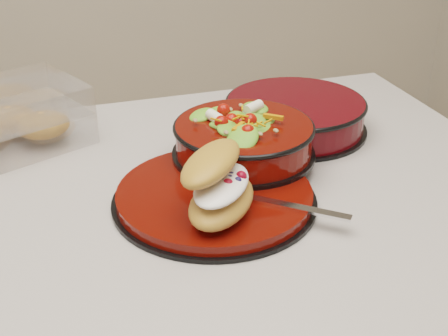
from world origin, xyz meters
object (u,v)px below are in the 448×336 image
object	(u,v)px
extra_bowl	(295,114)
fork	(277,203)
croissant	(220,184)
salad_bowl	(244,134)
pastry_box	(8,120)
dinner_plate	(215,196)

from	to	relation	value
extra_bowl	fork	bearing A→B (deg)	-118.39
fork	croissant	bearing A→B (deg)	123.85
salad_bowl	croissant	bearing A→B (deg)	-120.12
croissant	salad_bowl	bearing A→B (deg)	6.07
salad_bowl	fork	bearing A→B (deg)	-92.34
salad_bowl	croissant	xyz separation A→B (m)	(-0.08, -0.14, 0.00)
fork	pastry_box	bearing A→B (deg)	84.20
fork	extra_bowl	world-z (taller)	extra_bowl
dinner_plate	extra_bowl	xyz separation A→B (m)	(0.20, 0.18, 0.02)
croissant	pastry_box	bearing A→B (deg)	73.52
pastry_box	extra_bowl	distance (m)	0.46
pastry_box	dinner_plate	bearing A→B (deg)	-69.72
pastry_box	fork	bearing A→B (deg)	-68.97
fork	salad_bowl	bearing A→B (deg)	37.83
dinner_plate	salad_bowl	distance (m)	0.12
dinner_plate	extra_bowl	distance (m)	0.27
dinner_plate	extra_bowl	world-z (taller)	extra_bowl
dinner_plate	pastry_box	world-z (taller)	pastry_box
croissant	fork	bearing A→B (deg)	-60.13
salad_bowl	extra_bowl	bearing A→B (deg)	37.99
extra_bowl	dinner_plate	bearing A→B (deg)	-136.82
croissant	pastry_box	size ratio (longest dim) A/B	0.61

